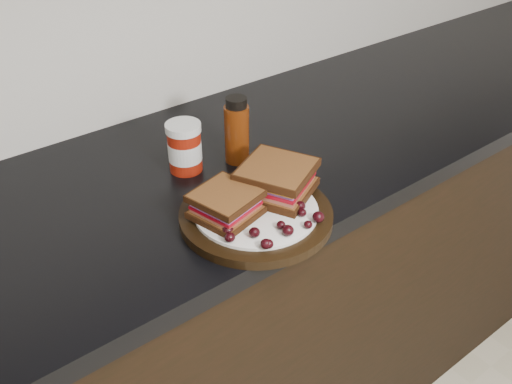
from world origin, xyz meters
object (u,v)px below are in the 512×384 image
plate (256,215)px  oil_bottle (237,130)px  sandwich_left (226,204)px  condiment_jar (185,147)px

plate → oil_bottle: bearing=62.7°
sandwich_left → plate: bearing=-31.5°
sandwich_left → oil_bottle: (0.15, 0.17, 0.02)m
plate → oil_bottle: (0.10, 0.19, 0.06)m
sandwich_left → condiment_jar: condiment_jar is taller
sandwich_left → oil_bottle: 0.23m
plate → condiment_jar: condiment_jar is taller
plate → sandwich_left: (-0.05, 0.02, 0.04)m
oil_bottle → sandwich_left: bearing=-131.3°
plate → condiment_jar: 0.23m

